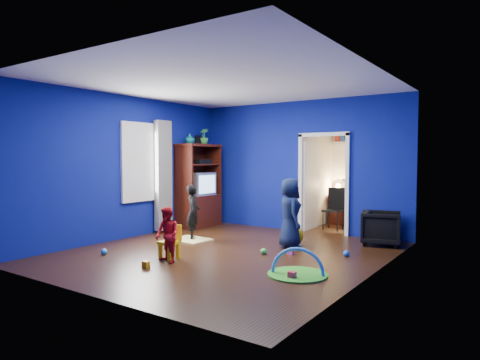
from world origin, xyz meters
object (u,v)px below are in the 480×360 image
Objects in this scene: child_black at (193,212)px; folding_chair at (333,210)px; armchair at (381,228)px; kid_chair at (169,244)px; hopper_ball at (294,235)px; child_navy at (290,213)px; play_mat at (297,274)px; study_desk at (348,209)px; crt_tv at (200,184)px; vase at (190,139)px; toddler_red at (167,235)px; tv_armoire at (198,186)px.

child_black reaches higher than folding_chair.
kid_chair is at bearing 126.33° from armchair.
child_black is at bearing -161.26° from hopper_ball.
child_navy is (-1.30, -1.20, 0.32)m from armchair.
child_navy reaches higher than play_mat.
hopper_ball is at bearing -88.94° from study_desk.
hopper_ball is (-1.35, -0.95, -0.14)m from armchair.
child_navy is at bearing -17.65° from crt_tv.
vase is 3.66m from folding_chair.
kid_chair is (-0.15, 0.20, -0.19)m from toddler_red.
child_navy is 2.26m from kid_chair.
child_black is 1.25× the size of study_desk.
vase is (-1.86, 2.68, 1.64)m from toddler_red.
hopper_ball is at bearing 110.83° from armchair.
toddler_red reaches higher than study_desk.
child_black is 1.20× the size of folding_chair.
child_navy is 1.51× the size of play_mat.
folding_chair is at bearing 37.49° from armchair.
play_mat is at bearing -152.58° from child_black.
child_black is 0.56× the size of tv_armoire.
tv_armoire is 2.23× the size of study_desk.
study_desk is at bearing 43.15° from vase.
child_black is 2.05m from hopper_ball.
study_desk is at bearing 94.94° from toddler_red.
toddler_red is 0.45× the size of tv_armoire.
crt_tv is 3.69m from study_desk.
tv_armoire is 5.30× the size of hopper_ball.
child_black is at bearing 101.74° from armchair.
hopper_ball is at bearing -112.09° from child_black.
vase is at bearing -97.59° from crt_tv.
child_black is 3.17m from play_mat.
armchair is 4.28m from tv_armoire.
crt_tv reaches higher than armchair.
toddler_red reaches higher than play_mat.
child_navy is 1.82× the size of crt_tv.
toddler_red is at bearing 109.29° from child_navy.
hopper_ball is 2.07m from play_mat.
study_desk is at bearing 70.14° from kid_chair.
child_black is at bearing 133.45° from toddler_red.
folding_chair is (2.82, 1.38, -0.52)m from tv_armoire.
tv_armoire is 2.33× the size of play_mat.
child_navy is at bearing 77.93° from toddler_red.
toddler_red reaches higher than armchair.
hopper_ball is 0.74× the size of kid_chair.
crt_tv is at bearing 0.00° from tv_armoire.
tv_armoire reaches higher than hopper_ball.
vase reaches higher than crt_tv.
folding_chair is (1.11, 4.17, 0.21)m from kid_chair.
child_black is 4.64× the size of vase.
vase is 1.14m from tv_armoire.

